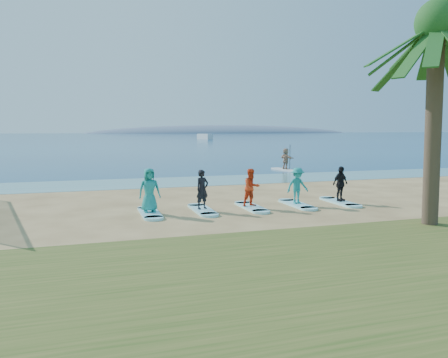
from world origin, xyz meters
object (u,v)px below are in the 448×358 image
object	(u,v)px
student_1	(202,189)
surfboard_4	(340,202)
surfboard_0	(150,213)
student_3	(297,186)
student_0	(149,190)
student_2	(252,187)
student_4	(340,184)
surfboard_3	(297,204)
palm_tree	(439,24)
boat_offshore_b	(205,139)
surfboard_1	(202,210)
surfboard_2	(251,207)
paddleboarder	(286,159)
paddleboard	(286,170)

from	to	relation	value
student_1	surfboard_4	world-z (taller)	student_1
surfboard_0	student_3	world-z (taller)	student_3
student_0	student_2	distance (m)	4.15
student_2	student_4	xyz separation A→B (m)	(4.15, 0.00, -0.01)
student_1	surfboard_3	distance (m)	4.23
student_4	palm_tree	bearing A→B (deg)	-103.83
palm_tree	student_1	bearing A→B (deg)	144.04
student_1	student_3	bearing A→B (deg)	-22.85
boat_offshore_b	surfboard_4	bearing A→B (deg)	-122.16
boat_offshore_b	student_0	distance (m)	118.50
student_0	student_3	bearing A→B (deg)	-4.56
surfboard_0	surfboard_1	bearing A→B (deg)	0.00
student_2	surfboard_3	xyz separation A→B (m)	(2.08, 0.00, -0.81)
surfboard_2	student_0	bearing A→B (deg)	180.00
student_1	student_4	world-z (taller)	student_1
palm_tree	surfboard_2	distance (m)	9.28
student_0	surfboard_2	distance (m)	4.25
surfboard_0	surfboard_1	world-z (taller)	same
palm_tree	student_4	bearing A→B (deg)	94.46
boat_offshore_b	paddleboarder	bearing A→B (deg)	-121.53
paddleboard	student_2	xyz separation A→B (m)	(-8.36, -14.28, 0.80)
student_0	boat_offshore_b	bearing A→B (deg)	69.40
paddleboard	student_3	distance (m)	15.62
paddleboarder	surfboard_4	distance (m)	14.91
paddleboarder	surfboard_1	size ratio (longest dim) A/B	0.74
surfboard_2	surfboard_1	bearing A→B (deg)	180.00
paddleboard	surfboard_4	world-z (taller)	paddleboard
paddleboard	boat_offshore_b	bearing A→B (deg)	68.15
surfboard_2	student_2	size ratio (longest dim) A/B	1.43
student_1	student_3	distance (m)	4.15
palm_tree	student_4	world-z (taller)	palm_tree
surfboard_1	student_1	size ratio (longest dim) A/B	1.42
palm_tree	student_1	xyz separation A→B (m)	(-6.60, 4.79, -5.70)
student_1	student_4	distance (m)	6.23
paddleboard	paddleboarder	xyz separation A→B (m)	(0.00, 0.00, 0.87)
student_0	student_4	world-z (taller)	student_0
paddleboard	surfboard_2	world-z (taller)	paddleboard
student_0	surfboard_1	size ratio (longest dim) A/B	0.76
surfboard_0	surfboard_1	distance (m)	2.08
boat_offshore_b	surfboard_3	size ratio (longest dim) A/B	2.63
student_2	student_1	bearing A→B (deg)	168.72
student_1	student_4	size ratio (longest dim) A/B	1.02
student_2	surfboard_3	size ratio (longest dim) A/B	0.70
surfboard_1	student_4	distance (m)	6.28
student_2	student_3	bearing A→B (deg)	-11.28
surfboard_3	student_4	world-z (taller)	student_4
student_4	paddleboard	bearing A→B (deg)	55.31
boat_offshore_b	surfboard_2	bearing A→B (deg)	-124.15
surfboard_4	student_4	xyz separation A→B (m)	(0.00, 0.00, 0.81)
paddleboarder	student_2	world-z (taller)	paddleboarder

